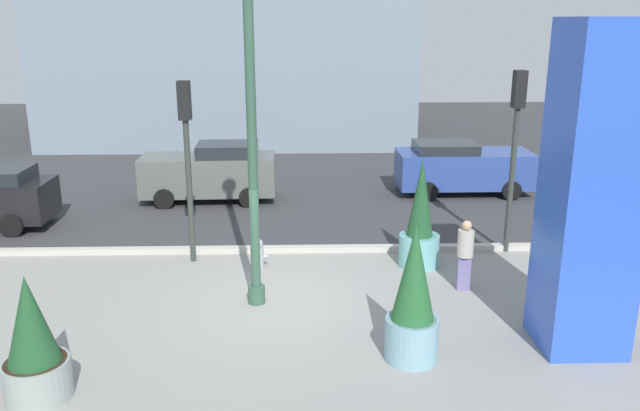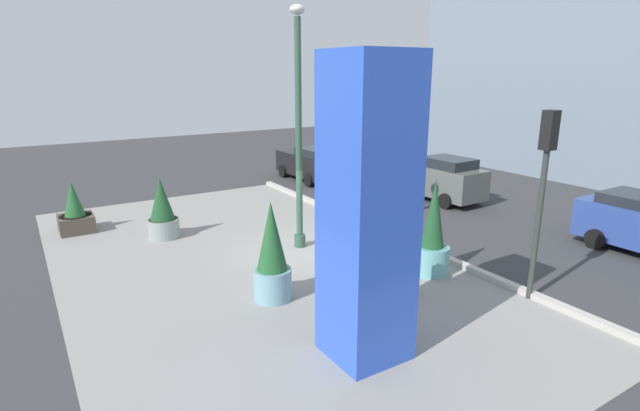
{
  "view_description": "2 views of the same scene",
  "coord_description": "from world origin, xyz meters",
  "px_view_note": "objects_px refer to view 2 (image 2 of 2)",
  "views": [
    {
      "loc": [
        0.5,
        -12.53,
        5.81
      ],
      "look_at": [
        0.88,
        0.45,
        2.03
      ],
      "focal_mm": 36.07,
      "sensor_mm": 36.0,
      "label": 1
    },
    {
      "loc": [
        12.45,
        -7.31,
        5.49
      ],
      "look_at": [
        0.75,
        0.04,
        1.66
      ],
      "focal_mm": 27.47,
      "sensor_mm": 36.0,
      "label": 2
    }
  ],
  "objects_px": {
    "potted_plant_near_left": "(75,213)",
    "traffic_light_far_side": "(544,176)",
    "lamp_post": "(299,136)",
    "potted_plant_near_right": "(433,237)",
    "car_curb_east": "(438,178)",
    "potted_plant_by_pillar": "(162,212)",
    "art_pillar_blue": "(368,213)",
    "potted_plant_curbside": "(272,256)",
    "car_passing_lane": "(311,163)",
    "fire_hydrant": "(349,225)",
    "pedestrian_on_sidewalk": "(411,262)",
    "traffic_light_corner": "(336,141)"
  },
  "relations": [
    {
      "from": "potted_plant_near_left",
      "to": "traffic_light_far_side",
      "type": "relative_size",
      "value": 0.4
    },
    {
      "from": "lamp_post",
      "to": "potted_plant_near_right",
      "type": "height_order",
      "value": "lamp_post"
    },
    {
      "from": "traffic_light_far_side",
      "to": "car_curb_east",
      "type": "relative_size",
      "value": 1.05
    },
    {
      "from": "lamp_post",
      "to": "potted_plant_by_pillar",
      "type": "distance_m",
      "value": 5.42
    },
    {
      "from": "art_pillar_blue",
      "to": "potted_plant_curbside",
      "type": "xyz_separation_m",
      "value": [
        -3.13,
        -0.46,
        -1.8
      ]
    },
    {
      "from": "potted_plant_curbside",
      "to": "car_curb_east",
      "type": "bearing_deg",
      "value": 114.98
    },
    {
      "from": "car_passing_lane",
      "to": "traffic_light_far_side",
      "type": "bearing_deg",
      "value": -9.44
    },
    {
      "from": "potted_plant_near_right",
      "to": "car_curb_east",
      "type": "xyz_separation_m",
      "value": [
        -5.83,
        6.07,
        -0.11
      ]
    },
    {
      "from": "potted_plant_by_pillar",
      "to": "potted_plant_near_right",
      "type": "height_order",
      "value": "potted_plant_near_right"
    },
    {
      "from": "potted_plant_near_right",
      "to": "fire_hydrant",
      "type": "bearing_deg",
      "value": -179.48
    },
    {
      "from": "lamp_post",
      "to": "potted_plant_curbside",
      "type": "relative_size",
      "value": 2.9
    },
    {
      "from": "potted_plant_near_right",
      "to": "pedestrian_on_sidewalk",
      "type": "relative_size",
      "value": 1.67
    },
    {
      "from": "lamp_post",
      "to": "traffic_light_far_side",
      "type": "distance_m",
      "value": 6.96
    },
    {
      "from": "potted_plant_by_pillar",
      "to": "traffic_light_far_side",
      "type": "relative_size",
      "value": 0.45
    },
    {
      "from": "lamp_post",
      "to": "potted_plant_near_left",
      "type": "xyz_separation_m",
      "value": [
        -5.47,
        -5.9,
        -2.88
      ]
    },
    {
      "from": "traffic_light_far_side",
      "to": "pedestrian_on_sidewalk",
      "type": "bearing_deg",
      "value": -125.34
    },
    {
      "from": "traffic_light_corner",
      "to": "car_passing_lane",
      "type": "relative_size",
      "value": 1.05
    },
    {
      "from": "art_pillar_blue",
      "to": "potted_plant_near_left",
      "type": "height_order",
      "value": "art_pillar_blue"
    },
    {
      "from": "lamp_post",
      "to": "potted_plant_curbside",
      "type": "distance_m",
      "value": 4.49
    },
    {
      "from": "traffic_light_corner",
      "to": "pedestrian_on_sidewalk",
      "type": "distance_m",
      "value": 6.92
    },
    {
      "from": "potted_plant_by_pillar",
      "to": "car_curb_east",
      "type": "distance_m",
      "value": 11.63
    },
    {
      "from": "lamp_post",
      "to": "traffic_light_corner",
      "type": "xyz_separation_m",
      "value": [
        -1.74,
        2.53,
        -0.56
      ]
    },
    {
      "from": "lamp_post",
      "to": "car_curb_east",
      "type": "height_order",
      "value": "lamp_post"
    },
    {
      "from": "potted_plant_near_left",
      "to": "pedestrian_on_sidewalk",
      "type": "relative_size",
      "value": 1.14
    },
    {
      "from": "potted_plant_by_pillar",
      "to": "potted_plant_near_right",
      "type": "relative_size",
      "value": 0.78
    },
    {
      "from": "potted_plant_by_pillar",
      "to": "traffic_light_far_side",
      "type": "bearing_deg",
      "value": 34.23
    },
    {
      "from": "fire_hydrant",
      "to": "traffic_light_far_side",
      "type": "height_order",
      "value": "traffic_light_far_side"
    },
    {
      "from": "potted_plant_curbside",
      "to": "potted_plant_near_left",
      "type": "xyz_separation_m",
      "value": [
        -8.35,
        -3.47,
        -0.44
      ]
    },
    {
      "from": "art_pillar_blue",
      "to": "potted_plant_by_pillar",
      "type": "relative_size",
      "value": 2.8
    },
    {
      "from": "potted_plant_near_right",
      "to": "potted_plant_curbside",
      "type": "xyz_separation_m",
      "value": [
        -0.92,
        -4.46,
        0.05
      ]
    },
    {
      "from": "art_pillar_blue",
      "to": "potted_plant_curbside",
      "type": "relative_size",
      "value": 2.33
    },
    {
      "from": "potted_plant_by_pillar",
      "to": "potted_plant_near_left",
      "type": "bearing_deg",
      "value": -132.64
    },
    {
      "from": "traffic_light_corner",
      "to": "traffic_light_far_side",
      "type": "relative_size",
      "value": 0.96
    },
    {
      "from": "art_pillar_blue",
      "to": "potted_plant_curbside",
      "type": "distance_m",
      "value": 3.64
    },
    {
      "from": "lamp_post",
      "to": "car_passing_lane",
      "type": "xyz_separation_m",
      "value": [
        -8.31,
        5.41,
        -2.68
      ]
    },
    {
      "from": "potted_plant_by_pillar",
      "to": "potted_plant_curbside",
      "type": "bearing_deg",
      "value": 9.61
    },
    {
      "from": "potted_plant_near_right",
      "to": "traffic_light_far_side",
      "type": "bearing_deg",
      "value": 21.41
    },
    {
      "from": "potted_plant_by_pillar",
      "to": "car_curb_east",
      "type": "bearing_deg",
      "value": 84.05
    },
    {
      "from": "art_pillar_blue",
      "to": "potted_plant_near_left",
      "type": "relative_size",
      "value": 3.2
    },
    {
      "from": "potted_plant_curbside",
      "to": "traffic_light_far_side",
      "type": "height_order",
      "value": "traffic_light_far_side"
    },
    {
      "from": "potted_plant_near_right",
      "to": "potted_plant_near_left",
      "type": "relative_size",
      "value": 1.47
    },
    {
      "from": "potted_plant_near_right",
      "to": "car_passing_lane",
      "type": "bearing_deg",
      "value": 164.4
    },
    {
      "from": "potted_plant_by_pillar",
      "to": "traffic_light_corner",
      "type": "distance_m",
      "value": 6.52
    },
    {
      "from": "pedestrian_on_sidewalk",
      "to": "potted_plant_by_pillar",
      "type": "bearing_deg",
      "value": -152.52
    },
    {
      "from": "potted_plant_by_pillar",
      "to": "potted_plant_near_right",
      "type": "distance_m",
      "value": 8.93
    },
    {
      "from": "art_pillar_blue",
      "to": "traffic_light_corner",
      "type": "height_order",
      "value": "art_pillar_blue"
    },
    {
      "from": "potted_plant_near_left",
      "to": "car_passing_lane",
      "type": "distance_m",
      "value": 11.67
    },
    {
      "from": "potted_plant_curbside",
      "to": "fire_hydrant",
      "type": "bearing_deg",
      "value": 123.88
    },
    {
      "from": "art_pillar_blue",
      "to": "potted_plant_near_right",
      "type": "distance_m",
      "value": 4.92
    },
    {
      "from": "art_pillar_blue",
      "to": "potted_plant_near_left",
      "type": "bearing_deg",
      "value": -161.09
    }
  ]
}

